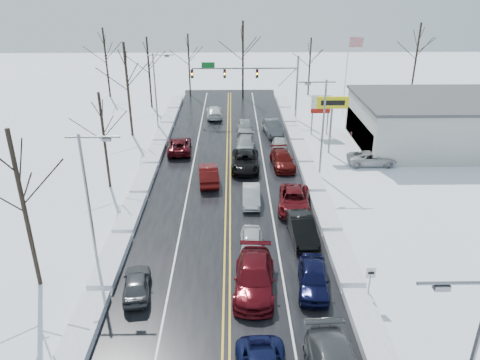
{
  "coord_description": "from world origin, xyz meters",
  "views": [
    {
      "loc": [
        0.4,
        -29.77,
        17.73
      ],
      "look_at": [
        0.98,
        3.71,
        2.5
      ],
      "focal_mm": 35.0,
      "sensor_mm": 36.0,
      "label": 1
    }
  ],
  "objects_px": {
    "traffic_signal_mast": "(257,77)",
    "flagpole": "(348,69)",
    "tires_plus_sign": "(332,106)",
    "oncoming_car_0": "(209,182)",
    "dealership_building": "(452,122)"
  },
  "relations": [
    {
      "from": "traffic_signal_mast",
      "to": "flagpole",
      "type": "bearing_deg",
      "value": 9.73
    },
    {
      "from": "tires_plus_sign",
      "to": "flagpole",
      "type": "relative_size",
      "value": 0.6
    },
    {
      "from": "traffic_signal_mast",
      "to": "oncoming_car_0",
      "type": "distance_m",
      "value": 20.61
    },
    {
      "from": "traffic_signal_mast",
      "to": "flagpole",
      "type": "height_order",
      "value": "flagpole"
    },
    {
      "from": "oncoming_car_0",
      "to": "tires_plus_sign",
      "type": "bearing_deg",
      "value": -155.0
    },
    {
      "from": "tires_plus_sign",
      "to": "dealership_building",
      "type": "xyz_separation_m",
      "value": [
        13.48,
        2.01,
        -2.34
      ]
    },
    {
      "from": "traffic_signal_mast",
      "to": "tires_plus_sign",
      "type": "xyz_separation_m",
      "value": [
        7.05,
        -12.0,
        -0.49
      ]
    },
    {
      "from": "traffic_signal_mast",
      "to": "tires_plus_sign",
      "type": "distance_m",
      "value": 13.92
    },
    {
      "from": "tires_plus_sign",
      "to": "traffic_signal_mast",
      "type": "bearing_deg",
      "value": 120.46
    },
    {
      "from": "flagpole",
      "to": "oncoming_car_0",
      "type": "bearing_deg",
      "value": -128.67
    },
    {
      "from": "traffic_signal_mast",
      "to": "dealership_building",
      "type": "distance_m",
      "value": 23.01
    },
    {
      "from": "dealership_building",
      "to": "oncoming_car_0",
      "type": "height_order",
      "value": "dealership_building"
    },
    {
      "from": "oncoming_car_0",
      "to": "flagpole",
      "type": "bearing_deg",
      "value": -133.97
    },
    {
      "from": "dealership_building",
      "to": "oncoming_car_0",
      "type": "distance_m",
      "value": 27.48
    },
    {
      "from": "dealership_building",
      "to": "oncoming_car_0",
      "type": "xyz_separation_m",
      "value": [
        -25.76,
        -9.18,
        -2.66
      ]
    }
  ]
}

